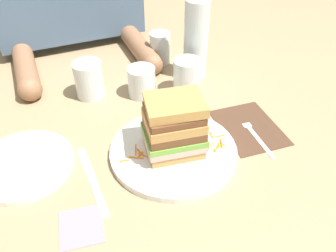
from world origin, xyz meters
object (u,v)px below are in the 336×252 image
object	(u,v)px
knife	(93,181)
juice_glass	(187,77)
fork	(254,132)
napkin_pink	(81,227)
side_plate	(24,165)
empty_tumbler_0	(89,80)
napkin_dark	(249,127)
water_bottle	(196,35)
main_plate	(173,151)
empty_tumbler_1	(160,48)
sandwich	(174,127)
empty_tumbler_2	(142,82)

from	to	relation	value
knife	juice_glass	bearing A→B (deg)	35.77
fork	napkin_pink	distance (m)	0.43
fork	side_plate	size ratio (longest dim) A/B	0.81
juice_glass	empty_tumbler_0	world-z (taller)	empty_tumbler_0
fork	juice_glass	xyz separation A→B (m)	(-0.07, 0.22, 0.04)
napkin_dark	napkin_pink	bearing A→B (deg)	-164.39
knife	water_bottle	distance (m)	0.48
main_plate	napkin_dark	world-z (taller)	main_plate
napkin_pink	empty_tumbler_1	bearing A→B (deg)	54.80
empty_tumbler_0	empty_tumbler_1	size ratio (longest dim) A/B	1.02
empty_tumbler_0	sandwich	bearing A→B (deg)	-69.03
sandwich	juice_glass	bearing A→B (deg)	58.32
napkin_dark	napkin_pink	xyz separation A→B (m)	(-0.42, -0.12, -0.00)
napkin_pink	empty_tumbler_0	bearing A→B (deg)	74.32
empty_tumbler_1	knife	bearing A→B (deg)	-127.33
knife	side_plate	xyz separation A→B (m)	(-0.12, 0.10, 0.01)
empty_tumbler_0	side_plate	world-z (taller)	empty_tumbler_0
knife	empty_tumbler_1	xyz separation A→B (m)	(0.31, 0.40, 0.05)
empty_tumbler_0	side_plate	size ratio (longest dim) A/B	0.47
napkin_dark	empty_tumbler_1	world-z (taller)	empty_tumbler_1
empty_tumbler_1	napkin_pink	bearing A→B (deg)	-125.20
side_plate	fork	bearing A→B (deg)	-10.78
knife	water_bottle	bearing A→B (deg)	38.33
fork	empty_tumbler_1	distance (m)	0.41
main_plate	sandwich	distance (m)	0.07
empty_tumbler_0	empty_tumbler_2	world-z (taller)	empty_tumbler_0
empty_tumbler_2	side_plate	size ratio (longest dim) A/B	0.38
empty_tumbler_0	napkin_pink	distance (m)	0.42
napkin_dark	side_plate	xyz separation A→B (m)	(-0.50, 0.07, 0.01)
fork	empty_tumbler_2	bearing A→B (deg)	125.74
knife	empty_tumbler_0	distance (m)	0.32
side_plate	sandwich	bearing A→B (deg)	-15.48
main_plate	water_bottle	size ratio (longest dim) A/B	0.99
water_bottle	empty_tumbler_0	distance (m)	0.31
juice_glass	empty_tumbler_1	size ratio (longest dim) A/B	1.00
water_bottle	empty_tumbler_2	xyz separation A→B (m)	(-0.17, -0.03, -0.08)
main_plate	sandwich	xyz separation A→B (m)	(0.00, 0.00, 0.07)
side_plate	juice_glass	bearing A→B (deg)	16.34
juice_glass	side_plate	xyz separation A→B (m)	(-0.43, -0.13, -0.04)
sandwich	fork	world-z (taller)	sandwich
napkin_dark	empty_tumbler_1	xyz separation A→B (m)	(-0.07, 0.38, 0.05)
main_plate	side_plate	distance (m)	0.31
juice_glass	empty_tumbler_2	world-z (taller)	juice_glass
side_plate	napkin_pink	distance (m)	0.21
napkin_pink	empty_tumbler_2	bearing A→B (deg)	55.68
sandwich	empty_tumbler_2	xyz separation A→B (m)	(0.01, 0.24, -0.04)
napkin_dark	empty_tumbler_0	size ratio (longest dim) A/B	1.83
main_plate	side_plate	xyz separation A→B (m)	(-0.30, 0.08, -0.00)
sandwich	juice_glass	xyz separation A→B (m)	(0.13, 0.21, -0.03)
knife	napkin_pink	size ratio (longest dim) A/B	2.42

